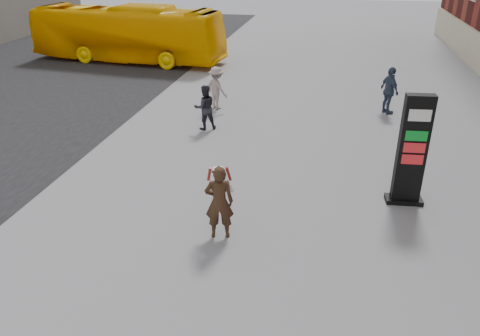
% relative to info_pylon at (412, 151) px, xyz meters
% --- Properties ---
extents(ground, '(100.00, 100.00, 0.00)m').
position_rel_info_pylon_xyz_m(ground, '(-4.24, -1.68, -1.39)').
color(ground, '#9E9EA3').
extents(info_pylon, '(0.92, 0.51, 2.78)m').
position_rel_info_pylon_xyz_m(info_pylon, '(0.00, 0.00, 0.00)').
color(info_pylon, black).
rests_on(info_pylon, ground).
extents(woman, '(0.74, 0.69, 1.71)m').
position_rel_info_pylon_xyz_m(woman, '(-4.18, -2.37, -0.51)').
color(woman, '#341E12').
rests_on(woman, ground).
extents(bus, '(10.84, 3.58, 2.96)m').
position_rel_info_pylon_xyz_m(bus, '(-13.06, 13.42, 0.09)').
color(bus, '#FFBB00').
rests_on(bus, road).
extents(pedestrian_a, '(0.94, 0.87, 1.56)m').
position_rel_info_pylon_xyz_m(pedestrian_a, '(-6.22, 4.03, -0.61)').
color(pedestrian_a, '#25232C').
rests_on(pedestrian_a, ground).
extents(pedestrian_b, '(1.22, 1.13, 1.65)m').
position_rel_info_pylon_xyz_m(pedestrian_b, '(-6.35, 6.32, -0.57)').
color(pedestrian_b, gray).
rests_on(pedestrian_b, ground).
extents(pedestrian_c, '(0.87, 1.12, 1.78)m').
position_rel_info_pylon_xyz_m(pedestrian_c, '(0.16, 7.00, -0.50)').
color(pedestrian_c, '#35435B').
rests_on(pedestrian_c, ground).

